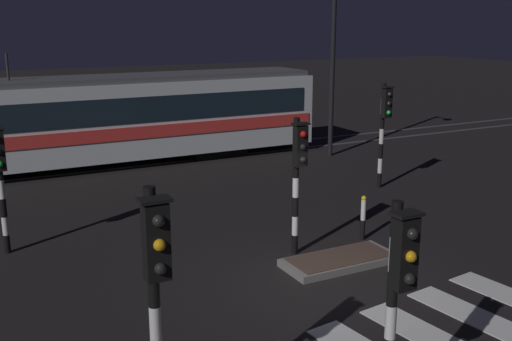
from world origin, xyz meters
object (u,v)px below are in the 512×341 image
Objects in this scene: traffic_light_median_centre at (298,166)px; traffic_light_kerb_mid_left at (398,287)px; traffic_light_corner_far_right at (384,120)px; traffic_light_corner_near_left at (156,285)px; street_lamp_trackside_right at (337,25)px; traffic_light_corner_far_left at (0,169)px; bollard_island_edge at (363,218)px; tram at (90,119)px.

traffic_light_kerb_mid_left is (-2.17, -5.87, -0.01)m from traffic_light_median_centre.
traffic_light_corner_near_left is at bearing -140.34° from traffic_light_corner_far_right.
traffic_light_kerb_mid_left is 0.39× the size of street_lamp_trackside_right.
street_lamp_trackside_right is (12.43, 5.02, 3.01)m from traffic_light_corner_far_left.
traffic_light_median_centre is 1.01× the size of traffic_light_kerb_mid_left.
tram is at bearing 110.97° from bollard_island_edge.
tram is (2.74, 15.59, -0.50)m from traffic_light_corner_near_left.
traffic_light_corner_far_right reaches higher than traffic_light_corner_far_left.
traffic_light_kerb_mid_left is at bearing -110.31° from traffic_light_median_centre.
bollard_island_edge is at bearing -120.25° from street_lamp_trackside_right.
tram reaches higher than traffic_light_corner_far_right.
traffic_light_median_centre is 1.04× the size of traffic_light_corner_far_left.
tram is (3.69, 7.66, -0.25)m from traffic_light_corner_far_left.
street_lamp_trackside_right is 9.69m from tram.
traffic_light_kerb_mid_left is at bearing -67.81° from traffic_light_corner_far_left.
traffic_light_corner_far_left is at bearing 152.04° from traffic_light_median_centre.
traffic_light_corner_far_right is 1.10× the size of traffic_light_corner_far_left.
traffic_light_corner_far_right is 5.14m from bollard_island_edge.
traffic_light_median_centre is 0.39× the size of street_lamp_trackside_right.
traffic_light_median_centre is 0.18× the size of tram.
bollard_island_edge is at bearing -20.98° from traffic_light_corner_far_left.
street_lamp_trackside_right reaches higher than traffic_light_kerb_mid_left.
tram is at bearing 136.32° from traffic_light_corner_far_right.
street_lamp_trackside_right is (1.27, 4.50, 2.82)m from traffic_light_corner_far_right.
traffic_light_corner_far_right is at bearing 39.66° from traffic_light_corner_near_left.
traffic_light_corner_near_left reaches higher than bollard_island_edge.
street_lamp_trackside_right is at bearing 57.89° from traffic_light_kerb_mid_left.
traffic_light_kerb_mid_left is 12.10m from traffic_light_corner_far_right.
tram reaches higher than traffic_light_median_centre.
tram is (-7.47, 7.13, -0.44)m from traffic_light_corner_far_right.
traffic_light_median_centre is at bearing -129.14° from street_lamp_trackside_right.
traffic_light_corner_far_left is at bearing 112.19° from traffic_light_kerb_mid_left.
traffic_light_corner_far_right is (7.50, 9.49, 0.13)m from traffic_light_kerb_mid_left.
traffic_light_corner_far_right is at bearing 51.66° from traffic_light_kerb_mid_left.
traffic_light_kerb_mid_left is 16.62m from tram.
traffic_light_corner_far_left is (-0.95, 7.94, -0.25)m from traffic_light_corner_near_left.
traffic_light_corner_near_left is 17.53m from street_lamp_trackside_right.
traffic_light_median_centre is at bearing -78.76° from tram.
bollard_island_edge is at bearing 3.41° from traffic_light_median_centre.
traffic_light_corner_near_left is at bearing -143.95° from bollard_island_edge.
traffic_light_median_centre reaches higher than traffic_light_corner_far_left.
bollard_island_edge is (-3.39, -3.50, -1.64)m from traffic_light_corner_far_right.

